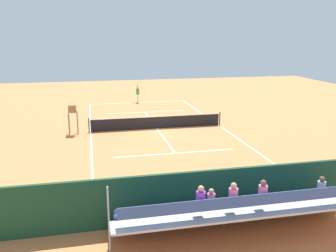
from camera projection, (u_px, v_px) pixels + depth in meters
name	position (u px, v px, depth m)	size (l,w,h in m)	color
ground_plane	(157.00, 128.00, 27.58)	(60.00, 60.00, 0.00)	#D17542
court_line_markings	(157.00, 128.00, 27.61)	(10.10, 22.20, 0.01)	white
tennis_net	(157.00, 122.00, 27.45)	(10.30, 0.10, 1.07)	black
backdrop_wall	(222.00, 193.00, 14.08)	(18.00, 0.16, 2.00)	#194228
bleacher_stand	(238.00, 210.00, 12.79)	(9.06, 2.40, 2.48)	#B2B2B7
umpire_chair	(73.00, 116.00, 25.77)	(0.67, 0.67, 2.14)	olive
courtside_bench	(256.00, 191.00, 15.26)	(1.80, 0.40, 0.93)	#33383D
equipment_bag	(222.00, 204.00, 14.90)	(0.90, 0.36, 0.36)	black
tennis_player	(138.00, 93.00, 37.83)	(0.38, 0.54, 1.93)	white
tennis_racket	(135.00, 103.00, 37.85)	(0.58, 0.41, 0.03)	black
tennis_ball_near	(156.00, 108.00, 34.97)	(0.07, 0.07, 0.07)	#CCDB33
tennis_ball_far	(151.00, 103.00, 37.68)	(0.07, 0.07, 0.07)	#CCDB33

